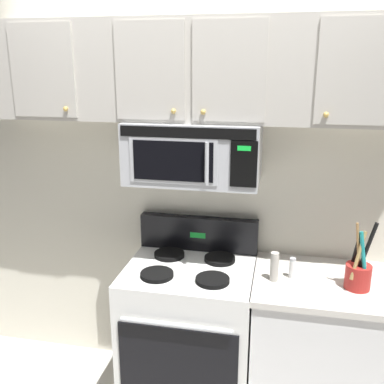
{
  "coord_description": "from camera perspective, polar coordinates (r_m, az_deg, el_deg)",
  "views": [
    {
      "loc": [
        0.5,
        -1.9,
        2.07
      ],
      "look_at": [
        0.0,
        0.49,
        1.35
      ],
      "focal_mm": 41.27,
      "sensor_mm": 36.0,
      "label": 1
    }
  ],
  "objects": [
    {
      "name": "back_wall",
      "position": [
        2.83,
        1.24,
        1.68
      ],
      "size": [
        5.2,
        0.1,
        2.7
      ],
      "primitive_type": "cube",
      "color": "silver",
      "rests_on": "ground_plane"
    },
    {
      "name": "stove_range",
      "position": [
        2.87,
        -0.28,
        -17.56
      ],
      "size": [
        0.76,
        0.69,
        1.12
      ],
      "color": "white",
      "rests_on": "ground_plane"
    },
    {
      "name": "over_range_microwave",
      "position": [
        2.54,
        0.23,
        5.19
      ],
      "size": [
        0.76,
        0.43,
        0.35
      ],
      "color": "#B7BABF"
    },
    {
      "name": "upper_cabinets",
      "position": [
        2.52,
        0.39,
        15.4
      ],
      "size": [
        2.5,
        0.36,
        0.55
      ],
      "color": "#BCB7AD"
    },
    {
      "name": "counter_segment",
      "position": [
        2.86,
        17.44,
        -18.93
      ],
      "size": [
        0.93,
        0.65,
        0.9
      ],
      "color": "silver",
      "rests_on": "ground_plane"
    },
    {
      "name": "utensil_crock_red",
      "position": [
        2.55,
        20.71,
        -9.69
      ],
      "size": [
        0.14,
        0.14,
        0.39
      ],
      "color": "red",
      "rests_on": "counter_segment"
    },
    {
      "name": "salt_shaker",
      "position": [
        2.58,
        12.84,
        -9.56
      ],
      "size": [
        0.04,
        0.04,
        0.12
      ],
      "color": "white",
      "rests_on": "counter_segment"
    },
    {
      "name": "pepper_mill",
      "position": [
        2.52,
        10.6,
        -9.46
      ],
      "size": [
        0.05,
        0.05,
        0.17
      ],
      "primitive_type": "cylinder",
      "color": "#B7B2A8",
      "rests_on": "counter_segment"
    }
  ]
}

